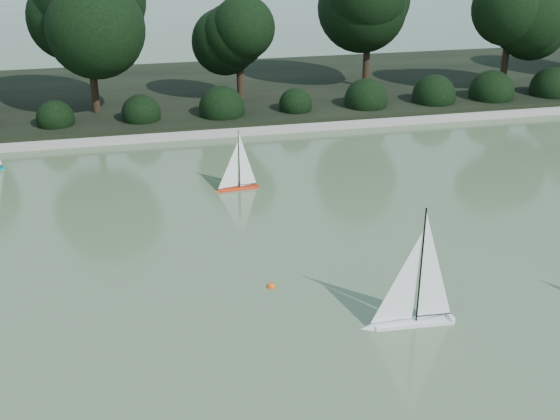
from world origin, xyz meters
name	(u,v)px	position (x,y,z in m)	size (l,w,h in m)	color
ground	(313,324)	(0.00, 0.00, 0.00)	(80.00, 80.00, 0.00)	#35462A
pond_coping	(219,133)	(0.00, 9.00, 0.09)	(40.00, 0.35, 0.18)	gray
far_bank	(199,93)	(0.00, 13.00, 0.15)	(40.00, 8.00, 0.30)	black
tree_line	(247,15)	(1.23, 11.44, 2.64)	(26.31, 3.93, 4.39)	black
shrub_hedge	(213,110)	(0.00, 9.90, 0.45)	(29.10, 1.10, 1.10)	black
sailboat_white_a	(407,307)	(1.25, -0.30, 0.29)	(1.38, 0.30, 1.88)	silver
sailboat_orange	(235,180)	(-0.21, 5.26, 0.21)	(0.98, 0.25, 1.33)	red
race_buoy	(271,287)	(-0.34, 1.16, 0.00)	(0.13, 0.13, 0.13)	#EC4B0C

